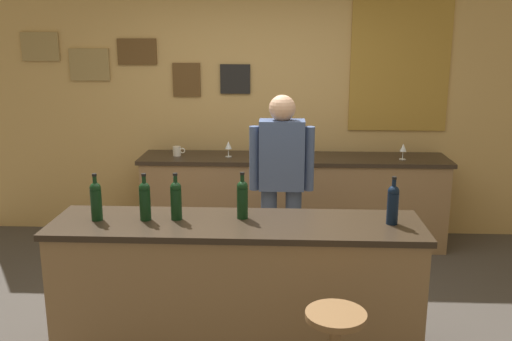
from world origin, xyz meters
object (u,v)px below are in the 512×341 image
object	(u,v)px
wine_bottle_c	(176,199)
wine_bottle_e	(393,203)
wine_glass_b	(403,148)
coffee_mug	(177,151)
wine_bottle_d	(242,198)
wine_glass_a	(228,146)
wine_bottle_b	(145,199)
bartender	(281,180)
wine_bottle_a	(96,200)

from	to	relation	value
wine_bottle_c	wine_bottle_e	bearing A→B (deg)	-1.10
wine_glass_b	coffee_mug	distance (m)	2.21
wine_bottle_c	coffee_mug	distance (m)	2.05
wine_bottle_d	wine_glass_a	world-z (taller)	wine_bottle_d
wine_bottle_d	wine_bottle_b	bearing A→B (deg)	-174.13
coffee_mug	bartender	bearing A→B (deg)	-44.67
wine_bottle_b	coffee_mug	xyz separation A→B (m)	(-0.17, 2.03, -0.11)
wine_bottle_c	wine_glass_b	world-z (taller)	wine_bottle_c
wine_bottle_e	coffee_mug	world-z (taller)	wine_bottle_e
coffee_mug	wine_glass_a	bearing A→B (deg)	-2.09
wine_glass_a	wine_glass_b	size ratio (longest dim) A/B	1.00
wine_glass_b	coffee_mug	bearing A→B (deg)	178.38
wine_bottle_b	bartender	bearing A→B (deg)	49.11
wine_bottle_a	wine_bottle_b	bearing A→B (deg)	3.20
bartender	wine_bottle_a	size ratio (longest dim) A/B	5.29
wine_glass_a	wine_bottle_e	bearing A→B (deg)	-58.81
wine_glass_a	wine_bottle_c	bearing A→B (deg)	-94.17
wine_bottle_a	wine_bottle_b	xyz separation A→B (m)	(0.31, 0.02, 0.00)
wine_bottle_a	wine_bottle_b	size ratio (longest dim) A/B	1.00
coffee_mug	wine_bottle_d	bearing A→B (deg)	-68.08
bartender	wine_bottle_a	distance (m)	1.56
wine_bottle_c	coffee_mug	xyz separation A→B (m)	(-0.37, 2.01, -0.11)
wine_bottle_a	wine_glass_b	bearing A→B (deg)	40.25
wine_glass_b	bartender	bearing A→B (deg)	-140.39
wine_bottle_b	wine_glass_b	world-z (taller)	wine_bottle_b
wine_bottle_a	coffee_mug	bearing A→B (deg)	86.20
wine_bottle_d	wine_glass_b	xyz separation A→B (m)	(1.42, 1.91, -0.05)
wine_bottle_b	wine_bottle_a	bearing A→B (deg)	-176.80
coffee_mug	wine_bottle_a	bearing A→B (deg)	-93.80
wine_bottle_b	wine_bottle_c	distance (m)	0.20
wine_bottle_a	wine_bottle_e	xyz separation A→B (m)	(1.87, 0.01, 0.00)
wine_bottle_a	wine_bottle_b	distance (m)	0.31
wine_bottle_b	wine_glass_a	size ratio (longest dim) A/B	1.97
wine_bottle_d	wine_bottle_c	bearing A→B (deg)	-174.23
wine_bottle_a	wine_bottle_e	size ratio (longest dim) A/B	1.00
bartender	wine_bottle_e	distance (m)	1.23
wine_glass_a	coffee_mug	xyz separation A→B (m)	(-0.51, 0.02, -0.06)
wine_bottle_b	coffee_mug	bearing A→B (deg)	94.89
wine_bottle_d	wine_bottle_e	world-z (taller)	same
wine_bottle_d	wine_bottle_a	bearing A→B (deg)	-175.02
bartender	wine_bottle_c	distance (m)	1.19
bartender	wine_glass_a	size ratio (longest dim) A/B	10.45
wine_bottle_e	coffee_mug	xyz separation A→B (m)	(-1.74, 2.04, -0.11)
wine_bottle_a	wine_bottle_d	bearing A→B (deg)	4.98
wine_bottle_c	wine_glass_b	bearing A→B (deg)	46.63
wine_bottle_e	bartender	bearing A→B (deg)	124.61
bartender	wine_glass_b	world-z (taller)	bartender
wine_bottle_e	wine_glass_a	distance (m)	2.36
wine_bottle_e	wine_bottle_d	bearing A→B (deg)	175.82
wine_bottle_c	wine_glass_a	size ratio (longest dim) A/B	1.97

